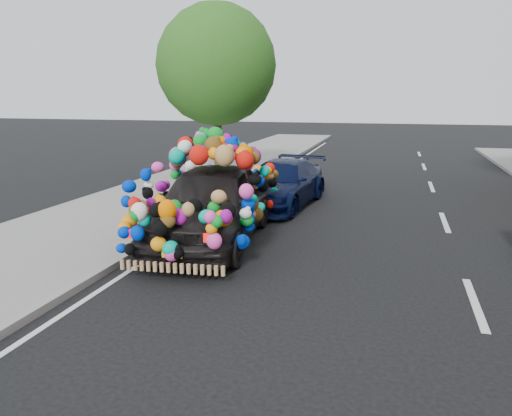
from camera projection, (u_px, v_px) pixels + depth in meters
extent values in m
plane|color=black|center=(241.00, 280.00, 8.27)|extent=(100.00, 100.00, 0.00)
cube|color=gray|center=(23.00, 255.00, 9.38)|extent=(4.00, 60.00, 0.12)
cube|color=gray|center=(115.00, 264.00, 8.87)|extent=(0.15, 60.00, 0.13)
cylinder|color=#332114|center=(218.00, 142.00, 17.89)|extent=(0.28, 0.28, 2.73)
sphere|color=#285216|center=(217.00, 65.00, 17.30)|extent=(4.20, 4.20, 4.20)
imported|color=black|center=(211.00, 204.00, 10.30)|extent=(2.32, 4.89, 1.61)
cube|color=red|center=(134.00, 234.00, 8.13)|extent=(0.22, 0.08, 0.14)
cube|color=red|center=(211.00, 238.00, 7.90)|extent=(0.22, 0.08, 0.14)
cube|color=yellow|center=(172.00, 254.00, 8.07)|extent=(0.34, 0.07, 0.12)
imported|color=black|center=(281.00, 184.00, 13.75)|extent=(2.19, 4.42, 1.23)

